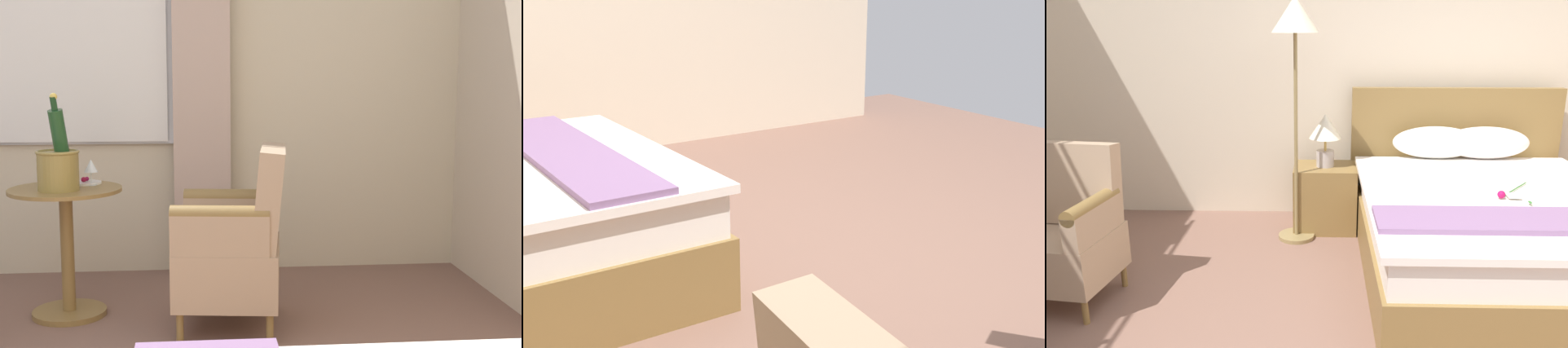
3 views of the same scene
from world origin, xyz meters
TOP-DOWN VIEW (x-y plane):
  - ground_plane at (0.00, 0.00)m, footprint 7.33×7.33m

SIDE VIEW (x-z plane):
  - ground_plane at x=0.00m, z-range 0.00..0.00m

